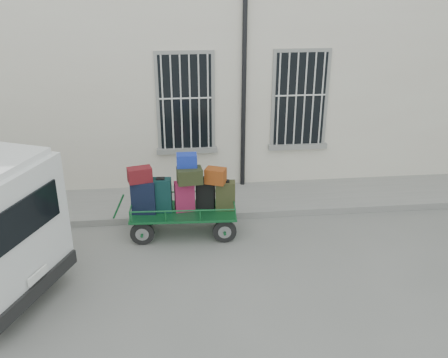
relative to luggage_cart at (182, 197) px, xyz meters
name	(u,v)px	position (x,y,z in m)	size (l,w,h in m)	color
ground	(215,253)	(0.59, -0.81, -0.86)	(80.00, 80.00, 0.00)	slate
building	(196,52)	(0.60, 4.68, 2.14)	(24.00, 5.15, 6.00)	beige
sidewalk	(207,201)	(0.59, 1.39, -0.79)	(24.00, 1.70, 0.15)	gray
luggage_cart	(182,197)	(0.00, 0.00, 0.00)	(2.54, 1.08, 1.76)	black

